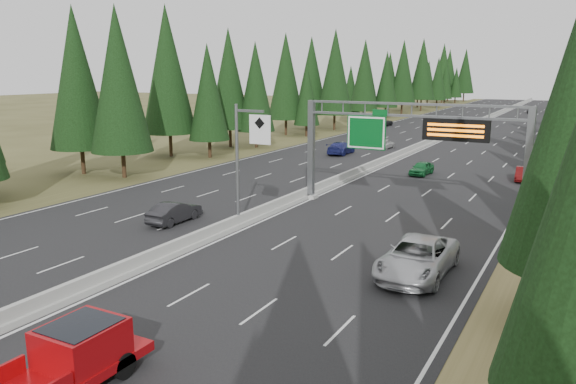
% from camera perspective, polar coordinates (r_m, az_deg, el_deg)
% --- Properties ---
extents(road, '(32.00, 260.00, 0.08)m').
position_cam_1_polar(road, '(87.35, 15.34, 5.17)').
color(road, black).
rests_on(road, ground).
extents(shoulder_right, '(3.60, 260.00, 0.06)m').
position_cam_1_polar(shoulder_right, '(85.12, 27.08, 4.08)').
color(shoulder_right, olive).
rests_on(shoulder_right, ground).
extents(shoulder_left, '(3.60, 260.00, 0.06)m').
position_cam_1_polar(shoulder_left, '(93.00, 4.57, 5.96)').
color(shoulder_left, '#41401E').
rests_on(shoulder_left, ground).
extents(median_barrier, '(0.70, 260.00, 0.85)m').
position_cam_1_polar(median_barrier, '(87.31, 15.35, 5.41)').
color(median_barrier, '#9A9A94').
rests_on(median_barrier, road).
extents(sign_gantry, '(16.75, 0.98, 7.80)m').
position_cam_1_polar(sign_gantry, '(41.12, 13.14, 5.14)').
color(sign_gantry, slate).
rests_on(sign_gantry, road).
extents(hov_sign_pole, '(2.80, 0.50, 8.00)m').
position_cam_1_polar(hov_sign_pole, '(35.55, -4.44, 3.47)').
color(hov_sign_pole, slate).
rests_on(hov_sign_pole, road).
extents(tree_row_left, '(11.91, 244.90, 18.68)m').
position_cam_1_polar(tree_row_left, '(85.76, -0.63, 11.73)').
color(tree_row_left, black).
rests_on(tree_row_left, ground).
extents(silver_minivan, '(3.07, 6.58, 1.82)m').
position_cam_1_polar(silver_minivan, '(28.88, 13.00, -6.51)').
color(silver_minivan, '#B5B5BA').
rests_on(silver_minivan, road).
extents(red_pickup, '(2.25, 6.29, 2.05)m').
position_cam_1_polar(red_pickup, '(19.82, -21.28, -15.34)').
color(red_pickup, black).
rests_on(red_pickup, road).
extents(car_ahead_green, '(1.82, 3.95, 1.31)m').
position_cam_1_polar(car_ahead_green, '(56.72, 13.43, 2.37)').
color(car_ahead_green, '#176630').
rests_on(car_ahead_green, road).
extents(car_ahead_dkred, '(1.62, 3.96, 1.28)m').
position_cam_1_polar(car_ahead_dkred, '(56.47, 22.81, 1.69)').
color(car_ahead_dkred, '#5A0C0D').
rests_on(car_ahead_dkred, road).
extents(car_ahead_dkgrey, '(2.28, 5.02, 1.43)m').
position_cam_1_polar(car_ahead_dkgrey, '(84.95, 24.90, 4.79)').
color(car_ahead_dkgrey, black).
rests_on(car_ahead_dkgrey, road).
extents(car_ahead_white, '(3.24, 6.15, 1.65)m').
position_cam_1_polar(car_ahead_white, '(105.47, 18.58, 6.58)').
color(car_ahead_white, white).
rests_on(car_ahead_white, road).
extents(car_ahead_far, '(1.94, 4.76, 1.62)m').
position_cam_1_polar(car_ahead_far, '(148.61, 23.56, 7.66)').
color(car_ahead_far, black).
rests_on(car_ahead_far, road).
extents(car_onc_near, '(1.55, 4.33, 1.42)m').
position_cam_1_polar(car_onc_near, '(38.57, -11.46, -2.01)').
color(car_onc_near, '#232326').
rests_on(car_onc_near, road).
extents(car_onc_blue, '(2.34, 5.33, 1.53)m').
position_cam_1_polar(car_onc_blue, '(69.20, 5.40, 4.47)').
color(car_onc_blue, navy).
rests_on(car_onc_blue, road).
extents(car_onc_white, '(1.82, 3.96, 1.32)m').
position_cam_1_polar(car_onc_white, '(75.11, 9.81, 4.88)').
color(car_onc_white, '#BEBEBE').
rests_on(car_onc_white, road).
extents(car_onc_far, '(2.72, 5.21, 1.40)m').
position_cam_1_polar(car_onc_far, '(105.95, 9.63, 7.00)').
color(car_onc_far, black).
rests_on(car_onc_far, road).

